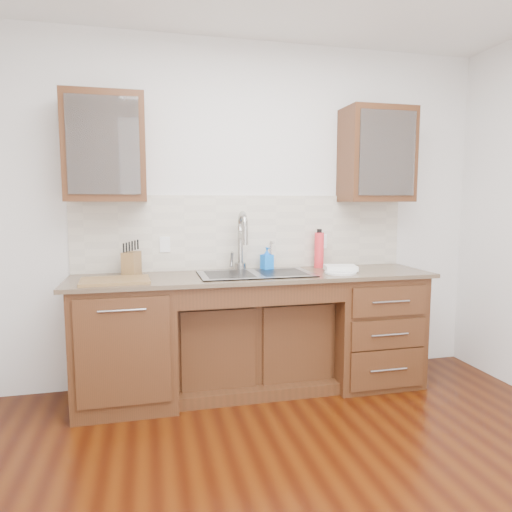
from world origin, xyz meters
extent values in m
cube|color=silver|center=(0.00, 1.80, 1.35)|extent=(4.00, 0.10, 2.70)
cube|color=#593014|center=(-0.95, 1.44, 0.44)|extent=(0.70, 0.62, 0.88)
cube|color=#593014|center=(0.00, 1.53, 0.35)|extent=(1.20, 0.44, 0.70)
cube|color=#593014|center=(0.95, 1.44, 0.44)|extent=(0.70, 0.62, 0.88)
cube|color=#84705B|center=(0.00, 1.43, 0.90)|extent=(2.70, 0.65, 0.03)
cube|color=beige|center=(0.00, 1.74, 1.21)|extent=(2.70, 0.02, 0.59)
cube|color=#9E9EA5|center=(0.00, 1.41, 0.83)|extent=(0.84, 0.46, 0.19)
cylinder|color=#999993|center=(-0.07, 1.64, 1.11)|extent=(0.04, 0.04, 0.40)
cylinder|color=#999993|center=(0.18, 1.65, 1.03)|extent=(0.02, 0.02, 0.24)
cube|color=#593014|center=(-1.05, 1.58, 1.83)|extent=(0.55, 0.34, 0.75)
cube|color=#593014|center=(1.05, 1.58, 1.83)|extent=(0.55, 0.34, 0.75)
cube|color=white|center=(-0.65, 1.73, 1.12)|extent=(0.08, 0.01, 0.12)
cube|color=white|center=(0.65, 1.73, 1.12)|extent=(0.08, 0.01, 0.12)
imported|color=#0F71F2|center=(0.14, 1.61, 1.00)|extent=(0.10, 0.10, 0.18)
cylinder|color=red|center=(0.59, 1.65, 1.05)|extent=(0.09, 0.09, 0.29)
cylinder|color=silver|center=(0.64, 1.31, 0.92)|extent=(0.26, 0.26, 0.01)
cube|color=white|center=(0.66, 1.37, 0.94)|extent=(0.27, 0.22, 0.04)
cube|color=olive|center=(-0.90, 1.58, 1.00)|extent=(0.14, 0.18, 0.17)
cube|color=#896144|center=(-1.00, 1.31, 0.92)|extent=(0.47, 0.34, 0.02)
imported|color=white|center=(-1.13, 1.58, 1.77)|extent=(0.13, 0.13, 0.10)
imported|color=white|center=(-0.91, 1.58, 1.77)|extent=(0.10, 0.10, 0.10)
imported|color=white|center=(0.93, 1.58, 1.78)|extent=(0.15, 0.15, 0.11)
imported|color=silver|center=(1.15, 1.58, 1.77)|extent=(0.12, 0.12, 0.09)
camera|label=1|loc=(-0.78, -1.86, 1.45)|focal=32.00mm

